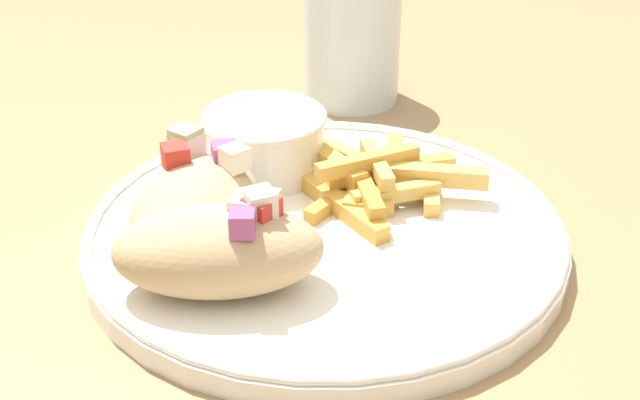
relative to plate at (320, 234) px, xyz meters
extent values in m
cube|color=#9E7A51|center=(0.00, 0.02, -0.03)|extent=(1.30, 1.30, 0.04)
cylinder|color=#9E7A51|center=(0.58, 0.60, -0.41)|extent=(0.06, 0.06, 0.73)
cylinder|color=white|center=(0.00, 0.00, 0.00)|extent=(0.30, 0.30, 0.01)
torus|color=white|center=(0.00, 0.00, 0.01)|extent=(0.29, 0.29, 0.01)
ellipsoid|color=tan|center=(-0.08, -0.03, 0.03)|extent=(0.13, 0.11, 0.05)
cube|color=#A34C84|center=(-0.07, -0.05, 0.05)|extent=(0.02, 0.02, 0.01)
cube|color=#B7D693|center=(-0.05, -0.03, 0.05)|extent=(0.02, 0.02, 0.02)
cube|color=red|center=(-0.06, -0.04, 0.05)|extent=(0.02, 0.02, 0.02)
cube|color=white|center=(-0.06, -0.03, 0.05)|extent=(0.02, 0.02, 0.02)
cube|color=silver|center=(-0.06, -0.04, 0.06)|extent=(0.02, 0.02, 0.02)
ellipsoid|color=tan|center=(-0.07, 0.02, 0.03)|extent=(0.12, 0.12, 0.05)
cube|color=silver|center=(-0.05, 0.02, 0.05)|extent=(0.02, 0.02, 0.01)
cube|color=red|center=(-0.08, 0.04, 0.05)|extent=(0.02, 0.02, 0.02)
cube|color=#A34C84|center=(-0.05, 0.03, 0.05)|extent=(0.02, 0.02, 0.01)
cube|color=#B7D693|center=(-0.06, 0.06, 0.06)|extent=(0.02, 0.02, 0.02)
cube|color=white|center=(-0.06, 0.06, 0.05)|extent=(0.02, 0.02, 0.02)
cube|color=#E5B251|center=(0.06, 0.06, 0.01)|extent=(0.03, 0.07, 0.01)
cube|color=gold|center=(0.08, 0.03, 0.01)|extent=(0.07, 0.03, 0.01)
cube|color=gold|center=(0.02, 0.01, 0.01)|extent=(0.02, 0.08, 0.01)
cube|color=#E5B251|center=(0.03, 0.01, 0.01)|extent=(0.01, 0.06, 0.01)
cube|color=#E5B251|center=(0.05, 0.02, 0.01)|extent=(0.03, 0.06, 0.01)
cube|color=gold|center=(0.04, 0.02, 0.01)|extent=(0.05, 0.06, 0.01)
cube|color=gold|center=(0.08, 0.04, 0.01)|extent=(0.06, 0.07, 0.01)
cube|color=#E5B251|center=(0.08, 0.00, 0.01)|extent=(0.04, 0.05, 0.01)
cube|color=gold|center=(0.03, 0.02, 0.01)|extent=(0.06, 0.04, 0.01)
cube|color=gold|center=(0.05, 0.01, 0.01)|extent=(0.05, 0.06, 0.01)
cube|color=gold|center=(0.03, 0.04, 0.02)|extent=(0.02, 0.06, 0.01)
cube|color=gold|center=(0.05, 0.02, 0.03)|extent=(0.07, 0.01, 0.01)
cube|color=gold|center=(0.05, 0.02, 0.02)|extent=(0.07, 0.02, 0.01)
cube|color=gold|center=(0.04, 0.01, 0.02)|extent=(0.03, 0.07, 0.01)
cube|color=#E5B251|center=(0.05, 0.00, 0.02)|extent=(0.06, 0.02, 0.01)
cube|color=#E5B251|center=(0.08, 0.00, 0.02)|extent=(0.07, 0.06, 0.01)
cube|color=#E5B251|center=(0.05, 0.02, 0.03)|extent=(0.03, 0.06, 0.01)
cylinder|color=white|center=(0.00, 0.09, 0.02)|extent=(0.08, 0.08, 0.04)
cylinder|color=beige|center=(0.00, 0.09, 0.04)|extent=(0.07, 0.07, 0.01)
torus|color=white|center=(0.00, 0.09, 0.04)|extent=(0.09, 0.09, 0.00)
cylinder|color=silver|center=(0.13, 0.20, 0.04)|extent=(0.08, 0.08, 0.10)
cylinder|color=silver|center=(0.13, 0.20, 0.03)|extent=(0.07, 0.07, 0.06)
camera|label=1|loc=(-0.22, -0.41, 0.29)|focal=50.00mm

